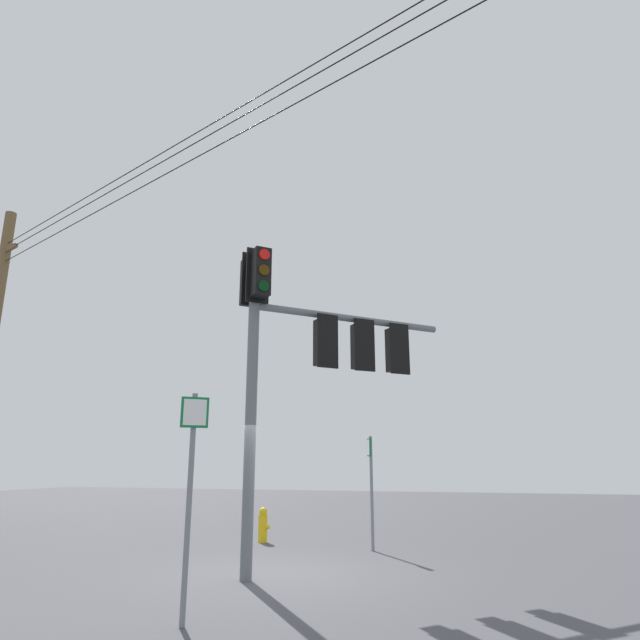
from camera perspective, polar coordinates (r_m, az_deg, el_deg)
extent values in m
plane|color=#47474C|center=(10.46, -3.95, -24.83)|extent=(60.00, 60.00, 0.00)
cylinder|color=slate|center=(9.84, -7.17, -9.25)|extent=(0.20, 0.20, 5.52)
cylinder|color=slate|center=(11.03, 3.27, 0.14)|extent=(3.11, 2.91, 0.14)
cube|color=black|center=(10.63, -7.29, 3.90)|extent=(0.42, 0.42, 0.90)
cube|color=black|center=(10.48, -6.98, 4.17)|extent=(0.35, 0.33, 1.04)
cylinder|color=red|center=(10.88, -7.53, 5.15)|extent=(0.17, 0.16, 0.20)
cylinder|color=#3C2703|center=(10.78, -7.58, 3.65)|extent=(0.17, 0.16, 0.20)
cylinder|color=black|center=(10.69, -7.64, 2.13)|extent=(0.17, 0.16, 0.20)
cube|color=black|center=(10.10, -6.15, 4.89)|extent=(0.42, 0.42, 0.90)
cube|color=black|center=(10.25, -6.49, 4.60)|extent=(0.35, 0.33, 1.04)
cylinder|color=red|center=(10.06, -5.77, 6.78)|extent=(0.17, 0.16, 0.20)
cylinder|color=#3C2703|center=(9.95, -5.82, 5.17)|extent=(0.17, 0.16, 0.20)
cylinder|color=black|center=(9.85, -5.86, 3.53)|extent=(0.17, 0.16, 0.20)
cube|color=black|center=(10.61, 0.36, -2.34)|extent=(0.42, 0.42, 0.90)
cube|color=black|center=(10.46, 0.80, -2.17)|extent=(0.34, 0.34, 1.04)
cylinder|color=red|center=(10.82, -0.06, -0.96)|extent=(0.16, 0.16, 0.20)
cylinder|color=#3C2703|center=(10.75, -0.06, -2.51)|extent=(0.16, 0.16, 0.20)
cylinder|color=black|center=(10.69, -0.06, -4.08)|extent=(0.16, 0.16, 0.20)
cube|color=black|center=(11.00, 4.22, -2.75)|extent=(0.42, 0.42, 0.90)
cube|color=black|center=(10.86, 4.64, -2.58)|extent=(0.36, 0.31, 1.04)
cylinder|color=red|center=(11.21, 3.79, -1.41)|extent=(0.17, 0.15, 0.20)
cylinder|color=#3C2703|center=(11.15, 3.82, -2.91)|extent=(0.17, 0.15, 0.20)
cylinder|color=black|center=(11.09, 3.85, -4.43)|extent=(0.17, 0.15, 0.20)
cube|color=black|center=(11.44, 7.80, -3.12)|extent=(0.42, 0.42, 0.90)
cube|color=black|center=(11.30, 8.26, -2.96)|extent=(0.36, 0.32, 1.04)
cylinder|color=red|center=(11.64, 7.31, -1.82)|extent=(0.17, 0.15, 0.20)
cylinder|color=#3C2703|center=(11.58, 7.36, -3.27)|extent=(0.17, 0.15, 0.20)
cylinder|color=black|center=(11.52, 7.41, -4.73)|extent=(0.17, 0.15, 0.20)
cube|color=brown|center=(21.34, -29.83, 6.22)|extent=(1.58, 0.75, 0.12)
cylinder|color=slate|center=(12.98, 5.38, -17.35)|extent=(0.07, 0.07, 2.46)
cube|color=#0C7238|center=(12.96, 5.10, -13.02)|extent=(0.14, 0.24, 0.40)
cube|color=white|center=(12.96, 5.03, -13.02)|extent=(0.09, 0.18, 0.34)
cylinder|color=yellow|center=(14.43, -5.95, -20.67)|extent=(0.22, 0.22, 0.65)
sphere|color=yellow|center=(14.40, -5.91, -19.15)|extent=(0.20, 0.20, 0.20)
cylinder|color=yellow|center=(14.35, -5.47, -20.59)|extent=(0.12, 0.11, 0.09)
cylinder|color=slate|center=(7.30, -13.43, -18.12)|extent=(0.07, 0.07, 2.73)
cube|color=#0C7238|center=(7.27, -12.85, -9.31)|extent=(0.29, 0.24, 0.39)
cube|color=white|center=(7.25, -12.83, -9.30)|extent=(0.23, 0.19, 0.33)
cylinder|color=black|center=(11.20, -1.53, 22.00)|extent=(24.39, 10.01, 0.39)
cylinder|color=black|center=(11.44, -1.52, 23.58)|extent=(24.39, 10.01, 0.39)
cylinder|color=black|center=(11.60, -1.51, 24.57)|extent=(24.39, 10.01, 0.39)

